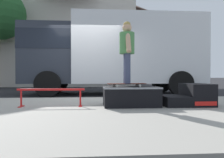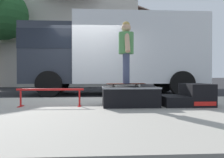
# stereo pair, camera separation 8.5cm
# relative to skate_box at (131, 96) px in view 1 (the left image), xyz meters

# --- Properties ---
(ground_plane) EXTENTS (140.00, 140.00, 0.00)m
(ground_plane) POSITION_rel_skate_box_xyz_m (-1.02, 2.50, -0.33)
(ground_plane) COLOR black
(sidewalk_slab) EXTENTS (50.00, 5.00, 0.12)m
(sidewalk_slab) POSITION_rel_skate_box_xyz_m (-1.02, -0.50, -0.27)
(sidewalk_slab) COLOR gray
(sidewalk_slab) RESTS_ON ground
(skate_box) EXTENTS (1.12, 0.79, 0.39)m
(skate_box) POSITION_rel_skate_box_xyz_m (0.00, 0.00, 0.00)
(skate_box) COLOR black
(skate_box) RESTS_ON sidewalk_slab
(kicker_ramp) EXTENTS (0.99, 0.81, 0.45)m
(kicker_ramp) POSITION_rel_skate_box_xyz_m (1.24, -0.00, -0.02)
(kicker_ramp) COLOR black
(kicker_ramp) RESTS_ON sidewalk_slab
(grind_rail) EXTENTS (1.33, 0.28, 0.36)m
(grind_rail) POSITION_rel_skate_box_xyz_m (-1.60, 0.04, 0.06)
(grind_rail) COLOR red
(grind_rail) RESTS_ON sidewalk_slab
(skateboard) EXTENTS (0.80, 0.35, 0.07)m
(skateboard) POSITION_rel_skate_box_xyz_m (-0.07, 0.05, 0.24)
(skateboard) COLOR #4C1E14
(skateboard) RESTS_ON skate_box
(skater_kid) EXTENTS (0.31, 0.65, 1.27)m
(skater_kid) POSITION_rel_skate_box_xyz_m (-0.07, 0.05, 1.00)
(skater_kid) COLOR #3F4766
(skater_kid) RESTS_ON skateboard
(box_truck) EXTENTS (6.91, 2.63, 3.05)m
(box_truck) POSITION_rel_skate_box_xyz_m (0.01, 4.70, 1.37)
(box_truck) COLOR white
(box_truck) RESTS_ON ground
(house_behind) EXTENTS (9.54, 8.23, 8.40)m
(house_behind) POSITION_rel_skate_box_xyz_m (-2.38, 14.76, 3.91)
(house_behind) COLOR beige
(house_behind) RESTS_ON ground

